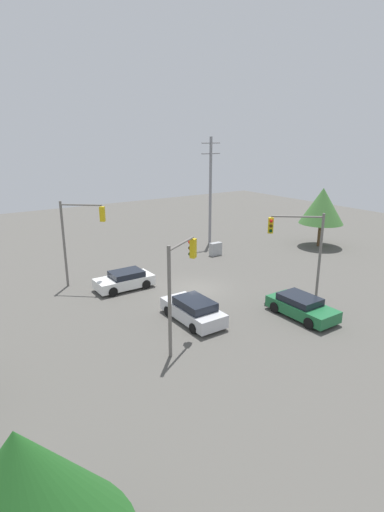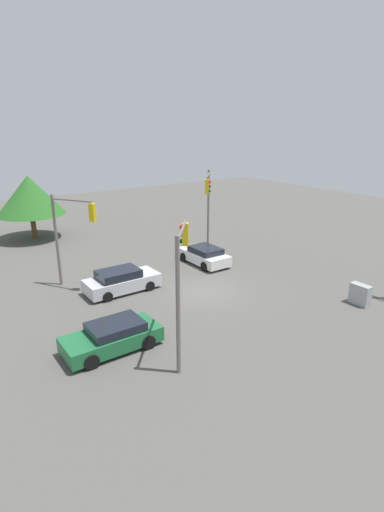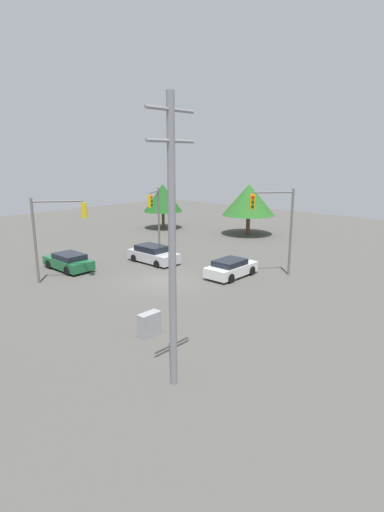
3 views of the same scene
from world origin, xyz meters
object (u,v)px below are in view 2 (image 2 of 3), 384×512
object	(u,v)px
sedan_silver	(121,281)
traffic_signal_main	(208,198)
sedan_green	(113,337)
electrical_cabinet	(360,295)
sedan_white	(204,255)
traffic_signal_cross	(181,269)
traffic_signal_aux	(71,226)

from	to	relation	value
sedan_silver	traffic_signal_main	size ratio (longest dim) A/B	0.71
sedan_green	traffic_signal_main	bearing A→B (deg)	-53.45
sedan_green	electrical_cabinet	size ratio (longest dim) A/B	3.64
sedan_white	sedan_green	xyz separation A→B (m)	(6.99, -10.51, -0.00)
electrical_cabinet	sedan_silver	bearing A→B (deg)	-133.12
sedan_white	traffic_signal_main	bearing A→B (deg)	48.17
sedan_green	traffic_signal_cross	size ratio (longest dim) A/B	0.75
traffic_signal_aux	electrical_cabinet	size ratio (longest dim) A/B	4.82
sedan_silver	sedan_white	world-z (taller)	sedan_silver
traffic_signal_aux	electrical_cabinet	world-z (taller)	traffic_signal_aux
traffic_signal_main	traffic_signal_aux	bearing A→B (deg)	-43.75
sedan_silver	sedan_green	world-z (taller)	sedan_silver
traffic_signal_cross	traffic_signal_main	bearing A→B (deg)	-2.19
sedan_green	traffic_signal_aux	size ratio (longest dim) A/B	0.76
sedan_green	traffic_signal_cross	xyz separation A→B (m)	(2.14, 2.36, 3.40)
sedan_silver	traffic_signal_aux	xyz separation A→B (m)	(-2.24, -2.05, 3.28)
traffic_signal_aux	sedan_white	bearing A→B (deg)	51.20
sedan_white	traffic_signal_main	size ratio (longest dim) A/B	0.66
sedan_white	traffic_signal_main	world-z (taller)	traffic_signal_main
sedan_white	traffic_signal_aux	world-z (taller)	traffic_signal_aux
sedan_white	electrical_cabinet	xyz separation A→B (m)	(10.73, 3.04, -0.04)
sedan_white	traffic_signal_cross	world-z (taller)	traffic_signal_cross
sedan_silver	traffic_signal_main	xyz separation A→B (m)	(-3.49, 9.35, 3.64)
sedan_silver	traffic_signal_cross	xyz separation A→B (m)	(8.01, -0.93, 3.37)
sedan_silver	sedan_white	xyz separation A→B (m)	(-1.12, 7.22, -0.04)
sedan_white	electrical_cabinet	size ratio (longest dim) A/B	3.46
sedan_white	electrical_cabinet	distance (m)	11.15
traffic_signal_cross	electrical_cabinet	distance (m)	11.82
traffic_signal_main	electrical_cabinet	bearing A→B (deg)	43.97
sedan_silver	electrical_cabinet	world-z (taller)	sedan_silver
traffic_signal_main	electrical_cabinet	world-z (taller)	traffic_signal_main
sedan_white	traffic_signal_main	xyz separation A→B (m)	(-2.37, 2.12, 3.67)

